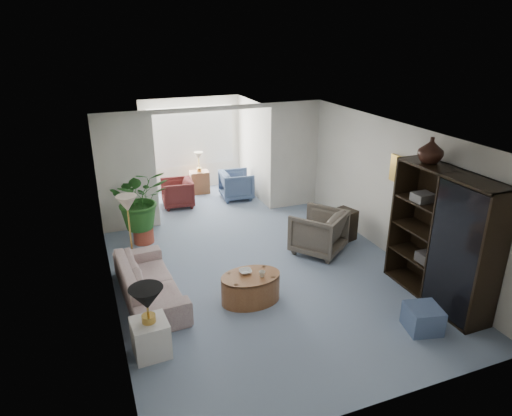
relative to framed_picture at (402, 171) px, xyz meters
name	(u,v)px	position (x,y,z in m)	size (l,w,h in m)	color
floor	(269,280)	(-2.46, 0.10, -1.70)	(6.00, 6.00, 0.00)	#8494AE
sunroom_floor	(205,201)	(-2.46, 4.20, -1.70)	(2.60, 2.60, 0.00)	#8494AE
back_pier_left	(127,173)	(-4.36, 3.10, -0.45)	(1.20, 0.12, 2.50)	beige
back_pier_right	(294,156)	(-0.56, 3.10, -0.45)	(1.20, 0.12, 2.50)	beige
back_header	(214,108)	(-2.46, 3.10, 0.75)	(2.60, 0.12, 0.10)	beige
window_pane	(192,137)	(-2.46, 5.28, -0.30)	(2.20, 0.02, 1.50)	white
window_blinds	(192,137)	(-2.46, 5.25, -0.30)	(2.20, 0.02, 1.50)	white
framed_picture	(402,171)	(0.00, 0.00, 0.00)	(0.04, 0.50, 0.40)	beige
sofa	(149,282)	(-4.44, 0.27, -1.40)	(2.05, 0.80, 0.60)	beige
end_table	(151,338)	(-4.64, -1.08, -1.45)	(0.45, 0.45, 0.50)	white
table_lamp	(147,298)	(-4.64, -1.08, -0.85)	(0.44, 0.44, 0.30)	black
floor_lamp	(127,204)	(-4.56, 1.33, -0.45)	(0.36, 0.36, 0.28)	beige
coffee_table	(251,288)	(-2.97, -0.38, -1.47)	(0.95, 0.95, 0.45)	brown
coffee_bowl	(245,272)	(-3.02, -0.28, -1.23)	(0.20, 0.20, 0.05)	silver
coffee_cup	(262,274)	(-2.82, -0.48, -1.20)	(0.10, 0.10, 0.09)	beige
wingback_chair	(318,232)	(-1.17, 0.74, -1.29)	(0.88, 0.91, 0.83)	#62594D
side_table_dark	(342,225)	(-0.47, 1.04, -1.39)	(0.52, 0.42, 0.62)	black
entertainment_cabinet	(442,238)	(-0.23, -1.36, -0.65)	(0.50, 1.89, 2.10)	black
cabinet_urn	(431,150)	(-0.23, -0.86, 0.60)	(0.38, 0.38, 0.40)	black
ottoman	(423,318)	(-0.96, -1.96, -1.52)	(0.46, 0.46, 0.37)	slate
plant_pot	(144,235)	(-4.22, 2.37, -1.54)	(0.40, 0.40, 0.32)	#B04833
house_plant	(140,199)	(-4.22, 2.37, -0.77)	(1.10, 0.95, 1.22)	#276121
sunroom_chair_blue	(236,185)	(-1.66, 4.10, -1.35)	(0.75, 0.77, 0.70)	slate
sunroom_chair_maroon	(177,193)	(-3.16, 4.10, -1.37)	(0.71, 0.73, 0.66)	maroon
sunroom_table	(200,182)	(-2.41, 4.85, -1.41)	(0.47, 0.37, 0.58)	brown
shelf_clutter	(443,237)	(-0.28, -1.42, -0.61)	(0.30, 1.29, 1.06)	#3D3937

